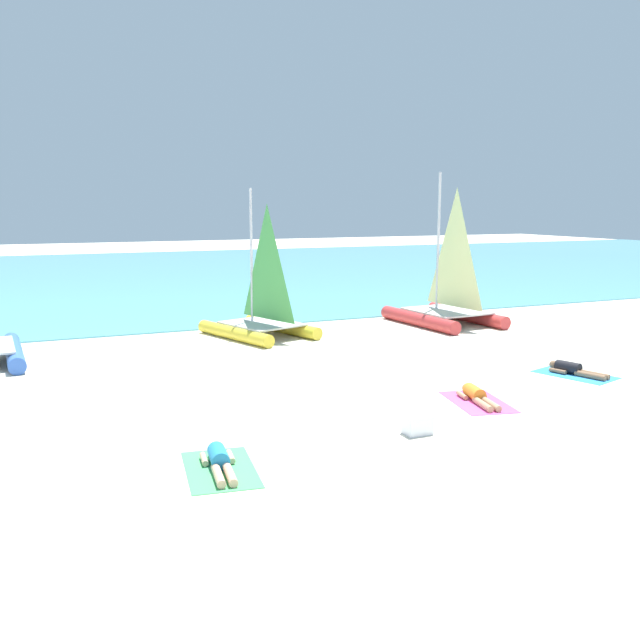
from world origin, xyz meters
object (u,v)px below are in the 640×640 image
towel_right (575,375)px  sunbather_left (220,460)px  sailboat_red (446,302)px  sunbather_middle (477,396)px  towel_middle (478,402)px  sunbather_right (573,369)px  cooler_box (418,425)px  towel_left (220,469)px  sailboat_yellow (261,315)px

towel_right → sunbather_left: bearing=-165.5°
sailboat_red → sunbather_middle: bearing=-124.1°
sunbather_left → towel_middle: bearing=21.8°
towel_middle → sunbather_right: size_ratio=1.23×
sunbather_middle → towel_right: 3.85m
sunbather_right → sunbather_middle: bearing=179.0°
cooler_box → sunbather_right: bearing=21.9°
towel_left → sunbather_middle: bearing=14.8°
sunbather_left → sunbather_middle: size_ratio=1.01×
towel_middle → sailboat_red: bearing=60.3°
towel_left → cooler_box: size_ratio=3.80×
sailboat_yellow → towel_middle: bearing=-96.4°
sailboat_red → towel_right: (-1.26, -7.70, -0.79)m
towel_left → towel_middle: bearing=14.3°
towel_left → sunbather_middle: 6.42m
towel_right → sailboat_yellow: bearing=124.3°
sailboat_yellow → sunbather_left: sailboat_yellow is taller
sunbather_right → sailboat_yellow: bearing=107.4°
sailboat_yellow → towel_right: (5.53, -8.09, -0.70)m
sunbather_right → cooler_box: (-6.03, -2.43, 0.05)m
cooler_box → towel_right: bearing=21.3°
sunbather_right → towel_middle: bearing=179.8°
sunbather_left → cooler_box: bearing=11.1°
sunbather_left → sunbather_middle: same height
sunbather_left → towel_right: sunbather_left is taller
towel_middle → towel_right: same height
sailboat_red → towel_middle: 10.12m
sunbather_middle → cooler_box: size_ratio=3.12×
towel_middle → cooler_box: cooler_box is taller
sunbather_right → cooler_box: cooler_box is taller
sunbather_left → towel_left: bearing=-90.0°
sailboat_red → cooler_box: (-7.32, -10.07, -0.62)m
sailboat_yellow → sailboat_red: 6.80m
sailboat_yellow → towel_left: sailboat_yellow is taller
towel_left → cooler_box: 3.88m
towel_middle → sunbather_left: bearing=-166.3°
sailboat_red → towel_middle: size_ratio=2.81×
sailboat_yellow → cooler_box: (-0.53, -10.45, -0.53)m
sunbather_middle → sailboat_yellow: bearing=113.8°
sailboat_yellow → towel_left: size_ratio=2.49×
sailboat_red → cooler_box: size_ratio=10.69×
sailboat_red → towel_left: sailboat_red is taller
sailboat_yellow → sunbather_middle: size_ratio=3.04×
towel_middle → sunbather_right: 3.88m
sunbather_middle → cooler_box: (-2.34, -1.37, 0.05)m
towel_right → cooler_box: cooler_box is taller
sailboat_red → sunbather_left: (-11.18, -10.27, -0.66)m
sailboat_red → towel_middle: bearing=-124.0°
towel_left → towel_middle: 6.39m
towel_right → sunbather_right: 0.14m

